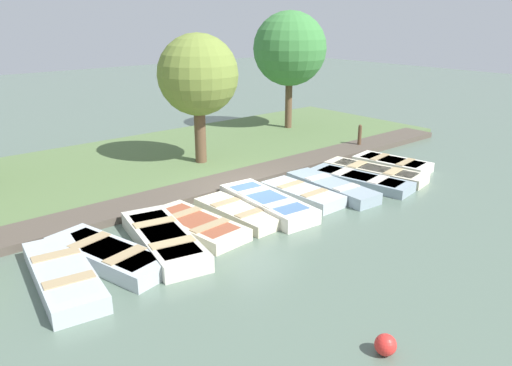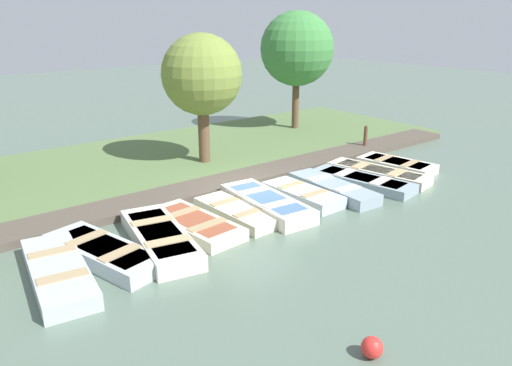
{
  "view_description": "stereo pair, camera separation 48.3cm",
  "coord_description": "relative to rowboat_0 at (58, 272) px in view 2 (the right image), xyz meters",
  "views": [
    {
      "loc": [
        11.51,
        -9.63,
        5.5
      ],
      "look_at": [
        0.68,
        -0.46,
        0.65
      ],
      "focal_mm": 35.0,
      "sensor_mm": 36.0,
      "label": 1
    },
    {
      "loc": [
        11.81,
        -9.25,
        5.5
      ],
      "look_at": [
        0.68,
        -0.46,
        0.65
      ],
      "focal_mm": 35.0,
      "sensor_mm": 36.0,
      "label": 2
    }
  ],
  "objects": [
    {
      "name": "ground_plane",
      "position": [
        -1.65,
        6.68,
        -0.2
      ],
      "size": [
        80.0,
        80.0,
        0.0
      ],
      "primitive_type": "plane",
      "color": "#566B5B"
    },
    {
      "name": "shore_bank",
      "position": [
        -6.65,
        6.68,
        -0.1
      ],
      "size": [
        8.0,
        24.0,
        0.21
      ],
      "color": "#567042",
      "rests_on": "ground_plane"
    },
    {
      "name": "dock_walkway",
      "position": [
        -2.87,
        6.68,
        -0.09
      ],
      "size": [
        1.4,
        22.59,
        0.22
      ],
      "color": "#51473D",
      "rests_on": "ground_plane"
    },
    {
      "name": "rowboat_0",
      "position": [
        0.0,
        0.0,
        0.0
      ],
      "size": [
        3.52,
        1.57,
        0.41
      ],
      "rotation": [
        0.0,
        0.0,
        -0.14
      ],
      "color": "#B2BCC1",
      "rests_on": "ground_plane"
    },
    {
      "name": "rowboat_1",
      "position": [
        -0.29,
        1.13,
        -0.01
      ],
      "size": [
        3.51,
        1.88,
        0.4
      ],
      "rotation": [
        0.0,
        0.0,
        0.24
      ],
      "color": "#B2BCC1",
      "rests_on": "ground_plane"
    },
    {
      "name": "rowboat_2",
      "position": [
        -0.14,
        2.53,
        0.01
      ],
      "size": [
        3.72,
        1.84,
        0.43
      ],
      "rotation": [
        0.0,
        0.0,
        -0.2
      ],
      "color": "beige",
      "rests_on": "ground_plane"
    },
    {
      "name": "rowboat_3",
      "position": [
        -0.45,
        3.69,
        -0.03
      ],
      "size": [
        3.12,
        1.51,
        0.35
      ],
      "rotation": [
        0.0,
        0.0,
        0.09
      ],
      "color": "beige",
      "rests_on": "ground_plane"
    },
    {
      "name": "rowboat_4",
      "position": [
        -0.43,
        5.08,
        -0.04
      ],
      "size": [
        2.86,
        1.09,
        0.34
      ],
      "rotation": [
        0.0,
        0.0,
        0.03
      ],
      "color": "beige",
      "rests_on": "ground_plane"
    },
    {
      "name": "rowboat_5",
      "position": [
        -0.34,
        6.12,
        0.01
      ],
      "size": [
        3.51,
        1.46,
        0.43
      ],
      "rotation": [
        0.0,
        0.0,
        -0.09
      ],
      "color": "silver",
      "rests_on": "ground_plane"
    },
    {
      "name": "rowboat_6",
      "position": [
        -0.29,
        7.51,
        -0.02
      ],
      "size": [
        2.7,
        1.11,
        0.38
      ],
      "rotation": [
        0.0,
        0.0,
        0.02
      ],
      "color": "#B2BCC1",
      "rests_on": "ground_plane"
    },
    {
      "name": "rowboat_7",
      "position": [
        -0.12,
        8.69,
        -0.02
      ],
      "size": [
        3.4,
        1.18,
        0.38
      ],
      "rotation": [
        0.0,
        0.0,
        -0.06
      ],
      "color": "#8C9EA8",
      "rests_on": "ground_plane"
    },
    {
      "name": "rowboat_8",
      "position": [
        -0.05,
        10.03,
        -0.04
      ],
      "size": [
        3.66,
        1.68,
        0.34
      ],
      "rotation": [
        0.0,
        0.0,
        0.18
      ],
      "color": "#8C9EA8",
      "rests_on": "ground_plane"
    },
    {
      "name": "rowboat_9",
      "position": [
        -0.26,
        11.13,
        -0.03
      ],
      "size": [
        3.72,
        1.68,
        0.35
      ],
      "rotation": [
        0.0,
        0.0,
        0.2
      ],
      "color": "beige",
      "rests_on": "ground_plane"
    },
    {
      "name": "rowboat_10",
      "position": [
        -0.46,
        12.44,
        -0.03
      ],
      "size": [
        2.89,
        1.61,
        0.36
      ],
      "rotation": [
        0.0,
        0.0,
        0.16
      ],
      "color": "silver",
      "rests_on": "ground_plane"
    },
    {
      "name": "mooring_post_far",
      "position": [
        -2.97,
        13.63,
        0.34
      ],
      "size": [
        0.15,
        0.15,
        1.08
      ],
      "color": "brown",
      "rests_on": "ground_plane"
    },
    {
      "name": "buoy",
      "position": [
        5.87,
        3.3,
        -0.02
      ],
      "size": [
        0.38,
        0.38,
        0.38
      ],
      "color": "red",
      "rests_on": "ground_plane"
    },
    {
      "name": "park_tree_left",
      "position": [
        -5.16,
        7.07,
        3.18
      ],
      "size": [
        2.89,
        2.89,
        4.87
      ],
      "color": "brown",
      "rests_on": "ground_plane"
    },
    {
      "name": "park_tree_center",
      "position": [
        -7.34,
        13.66,
        3.71
      ],
      "size": [
        3.41,
        3.41,
        5.63
      ],
      "color": "brown",
      "rests_on": "ground_plane"
    }
  ]
}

